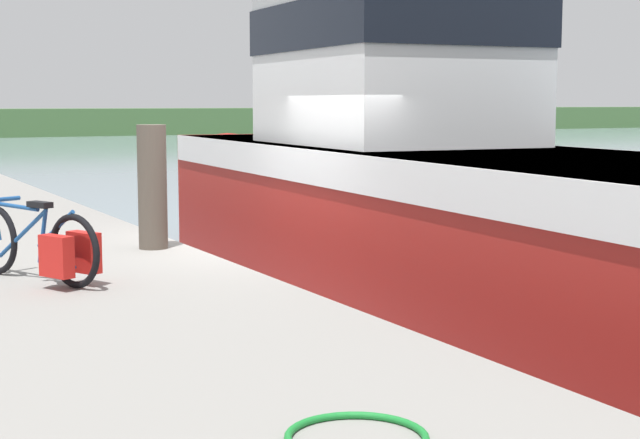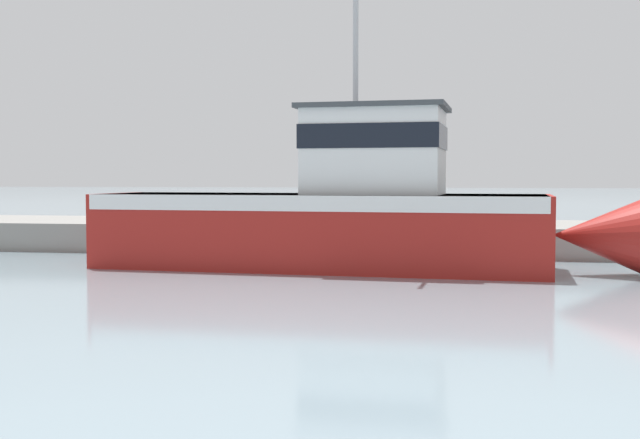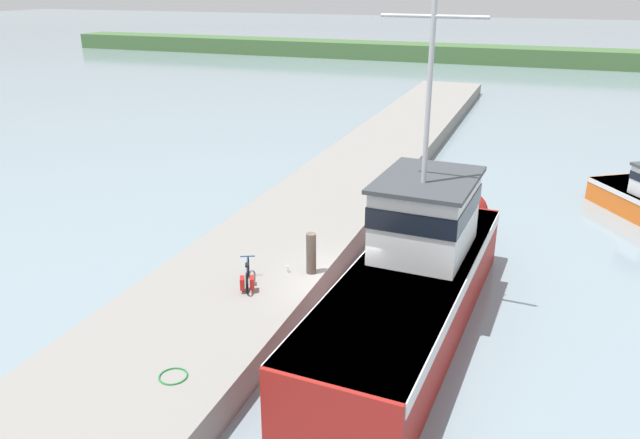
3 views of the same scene
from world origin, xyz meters
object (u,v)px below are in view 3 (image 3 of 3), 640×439
at_px(fishing_boat_main, 416,272).
at_px(bicycle_touring, 247,277).
at_px(water_bottle_on_curb, 288,269).
at_px(mooring_post, 311,253).

distance_m(fishing_boat_main, bicycle_touring, 4.89).
relative_size(fishing_boat_main, water_bottle_on_curb, 63.03).
relative_size(mooring_post, water_bottle_on_curb, 5.97).
height_order(fishing_boat_main, mooring_post, fishing_boat_main).
xyz_separation_m(bicycle_touring, mooring_post, (1.42, 1.50, 0.33)).
bearing_deg(mooring_post, fishing_boat_main, -1.72).
relative_size(fishing_boat_main, mooring_post, 10.56).
relative_size(bicycle_touring, mooring_post, 1.22).
bearing_deg(bicycle_touring, water_bottle_on_curb, 35.48).
relative_size(fishing_boat_main, bicycle_touring, 8.63).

